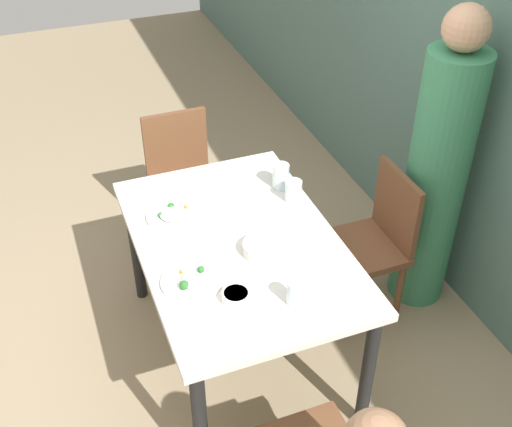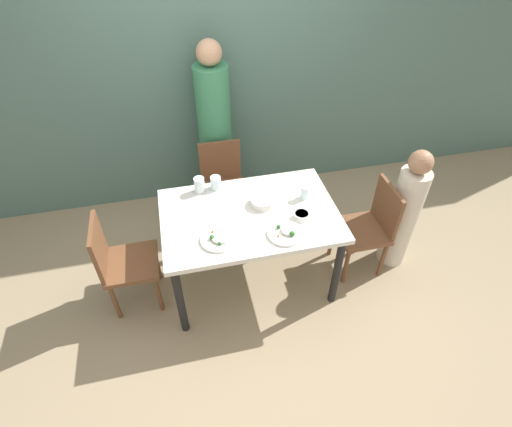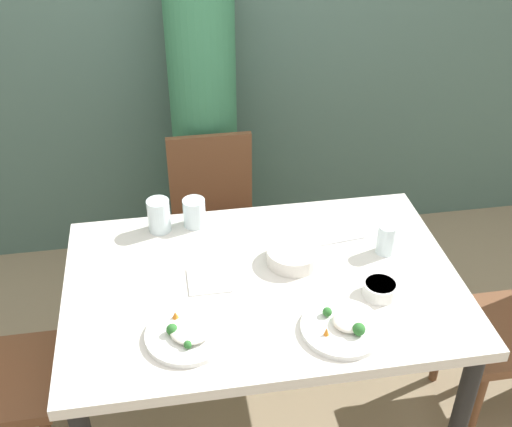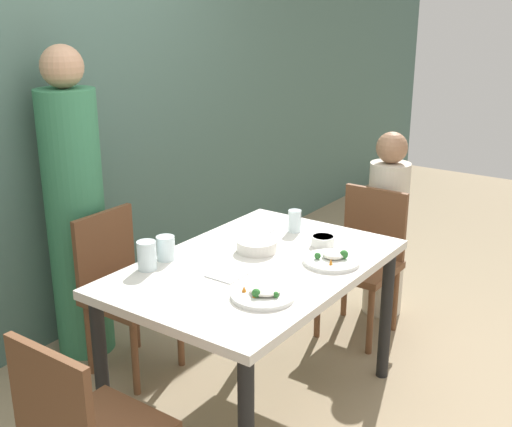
% 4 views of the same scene
% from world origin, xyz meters
% --- Properties ---
extents(ground_plane, '(10.00, 10.00, 0.00)m').
position_xyz_m(ground_plane, '(0.00, 0.00, 0.00)').
color(ground_plane, '#998466').
extents(dining_table, '(1.32, 0.88, 0.75)m').
position_xyz_m(dining_table, '(0.00, 0.00, 0.66)').
color(dining_table, silver).
rests_on(dining_table, ground_plane).
extents(chair_adult_spot, '(0.40, 0.40, 0.84)m').
position_xyz_m(chair_adult_spot, '(-0.09, 0.77, 0.46)').
color(chair_adult_spot, brown).
rests_on(chair_adult_spot, ground_plane).
extents(chair_empty_left, '(0.40, 0.40, 0.84)m').
position_xyz_m(chair_empty_left, '(-0.99, 0.01, 0.46)').
color(chair_empty_left, brown).
rests_on(chair_empty_left, ground_plane).
extents(person_adult, '(0.31, 0.31, 1.66)m').
position_xyz_m(person_adult, '(-0.09, 1.10, 0.78)').
color(person_adult, '#387F56').
rests_on(person_adult, ground_plane).
extents(bowl_curry, '(0.19, 0.19, 0.05)m').
position_xyz_m(bowl_curry, '(0.12, 0.08, 0.77)').
color(bowl_curry, silver).
rests_on(bowl_curry, dining_table).
extents(plate_rice_adult, '(0.25, 0.25, 0.05)m').
position_xyz_m(plate_rice_adult, '(-0.27, -0.22, 0.76)').
color(plate_rice_adult, white).
rests_on(plate_rice_adult, dining_table).
extents(plate_rice_child, '(0.25, 0.25, 0.06)m').
position_xyz_m(plate_rice_child, '(0.20, -0.27, 0.76)').
color(plate_rice_child, white).
rests_on(plate_rice_child, dining_table).
extents(bowl_rice_small, '(0.11, 0.11, 0.05)m').
position_xyz_m(bowl_rice_small, '(0.36, -0.14, 0.77)').
color(bowl_rice_small, white).
rests_on(bowl_rice_small, dining_table).
extents(glass_water_tall, '(0.08, 0.08, 0.13)m').
position_xyz_m(glass_water_tall, '(-0.33, 0.35, 0.81)').
color(glass_water_tall, silver).
rests_on(glass_water_tall, dining_table).
extents(glass_water_short, '(0.08, 0.08, 0.11)m').
position_xyz_m(glass_water_short, '(-0.20, 0.36, 0.80)').
color(glass_water_short, silver).
rests_on(glass_water_short, dining_table).
extents(glass_water_center, '(0.07, 0.07, 0.11)m').
position_xyz_m(glass_water_center, '(0.45, 0.08, 0.80)').
color(glass_water_center, silver).
rests_on(glass_water_center, dining_table).
extents(napkin_folded, '(0.14, 0.14, 0.01)m').
position_xyz_m(napkin_folded, '(-0.18, 0.02, 0.75)').
color(napkin_folded, white).
rests_on(napkin_folded, dining_table).
extents(fork_steel, '(0.18, 0.04, 0.01)m').
position_xyz_m(fork_steel, '(0.31, 0.17, 0.75)').
color(fork_steel, silver).
rests_on(fork_steel, dining_table).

